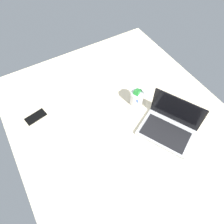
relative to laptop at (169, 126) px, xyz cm
name	(u,v)px	position (x,y,z in cm)	size (l,w,h in cm)	color
bed_mattress	(127,135)	(-14.03, -21.82, -13.41)	(180.00, 140.00, 18.00)	beige
laptop	(169,126)	(0.00, 0.00, 0.00)	(39.89, 35.64, 23.00)	#B7BABC
snack_cup	(137,98)	(-28.81, -5.39, 1.51)	(9.10, 9.00, 14.09)	silver
cell_phone	(36,117)	(-53.11, -71.08, -4.01)	(6.80, 14.00, 0.80)	black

